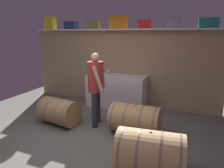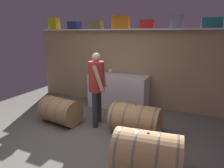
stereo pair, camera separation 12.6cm
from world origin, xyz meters
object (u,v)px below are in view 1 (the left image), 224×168
object	(u,v)px
toolcase_navy	(71,25)
toolcase_olive	(93,25)
toolcase_red	(145,24)
wine_barrel_flank	(150,152)
toolcase_yellow	(50,23)
wine_glass	(108,71)
red_funnel	(97,71)
winemaker_pouring	(96,82)
toolcase_teal	(208,23)
wine_bottle_dark	(100,69)
wine_barrel_near	(59,111)
toolcase_grey	(174,22)
wine_barrel_far	(135,119)
toolcase_orange	(118,22)
work_cabinet	(116,91)

from	to	relation	value
toolcase_navy	toolcase_olive	size ratio (longest dim) A/B	0.81
toolcase_red	wine_barrel_flank	size ratio (longest dim) A/B	0.33
toolcase_yellow	wine_glass	distance (m)	2.27
red_funnel	winemaker_pouring	world-z (taller)	winemaker_pouring
toolcase_teal	wine_bottle_dark	world-z (taller)	toolcase_teal
toolcase_yellow	wine_barrel_near	xyz separation A→B (m)	(1.37, -1.65, -1.92)
toolcase_grey	wine_barrel_far	xyz separation A→B (m)	(-0.45, -1.46, -1.87)
wine_barrel_near	wine_barrel_flank	distance (m)	2.32
toolcase_yellow	toolcase_red	size ratio (longest dim) A/B	1.07
toolcase_grey	wine_barrel_far	bearing A→B (deg)	-111.67
toolcase_orange	wine_barrel_flank	world-z (taller)	toolcase_orange
work_cabinet	winemaker_pouring	distance (m)	1.28
toolcase_navy	toolcase_orange	distance (m)	1.40
red_funnel	toolcase_olive	bearing A→B (deg)	154.11
wine_glass	wine_barrel_far	bearing A→B (deg)	-48.52
toolcase_olive	toolcase_orange	xyz separation A→B (m)	(0.72, 0.00, 0.05)
wine_bottle_dark	wine_glass	distance (m)	0.24
wine_barrel_near	winemaker_pouring	size ratio (longest dim) A/B	0.59
wine_barrel_flank	winemaker_pouring	bearing A→B (deg)	134.90
toolcase_yellow	toolcase_teal	size ratio (longest dim) A/B	0.85
wine_barrel_flank	toolcase_yellow	bearing A→B (deg)	138.59
wine_glass	wine_barrel_flank	size ratio (longest dim) A/B	0.14
work_cabinet	winemaker_pouring	world-z (taller)	winemaker_pouring
toolcase_olive	wine_bottle_dark	world-z (taller)	toolcase_olive
work_cabinet	wine_bottle_dark	distance (m)	0.74
toolcase_navy	toolcase_grey	size ratio (longest dim) A/B	1.02
wine_barrel_far	wine_barrel_flank	world-z (taller)	wine_barrel_flank
toolcase_navy	work_cabinet	size ratio (longest dim) A/B	0.20
wine_bottle_dark	wine_barrel_flank	bearing A→B (deg)	-51.59
toolcase_teal	wine_glass	xyz separation A→B (m)	(-2.29, -0.19, -1.17)
wine_barrel_near	winemaker_pouring	world-z (taller)	winemaker_pouring
toolcase_navy	toolcase_olive	world-z (taller)	toolcase_olive
toolcase_navy	toolcase_grey	bearing A→B (deg)	0.01
toolcase_grey	wine_barrel_near	size ratio (longest dim) A/B	0.33
wine_bottle_dark	wine_barrel_far	size ratio (longest dim) A/B	0.30
wine_bottle_dark	wine_glass	xyz separation A→B (m)	(0.23, -0.03, -0.03)
toolcase_teal	wine_barrel_far	size ratio (longest dim) A/B	0.42
work_cabinet	toolcase_navy	bearing A→B (deg)	171.82
work_cabinet	wine_barrel_flank	bearing A→B (deg)	-58.97
toolcase_navy	work_cabinet	xyz separation A→B (m)	(1.43, -0.21, -1.70)
red_funnel	winemaker_pouring	distance (m)	1.48
red_funnel	wine_barrel_flank	bearing A→B (deg)	-50.41
toolcase_yellow	red_funnel	xyz separation A→B (m)	(1.50, -0.06, -1.28)
toolcase_olive	red_funnel	xyz separation A→B (m)	(0.12, -0.06, -1.22)
toolcase_teal	wine_barrel_near	bearing A→B (deg)	-152.54
wine_bottle_dark	winemaker_pouring	bearing A→B (deg)	-68.58
toolcase_yellow	toolcase_grey	world-z (taller)	toolcase_yellow
toolcase_yellow	toolcase_grey	xyz separation A→B (m)	(3.47, 0.00, -0.03)
toolcase_navy	wine_barrel_near	size ratio (longest dim) A/B	0.33
toolcase_navy	red_funnel	world-z (taller)	toolcase_navy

